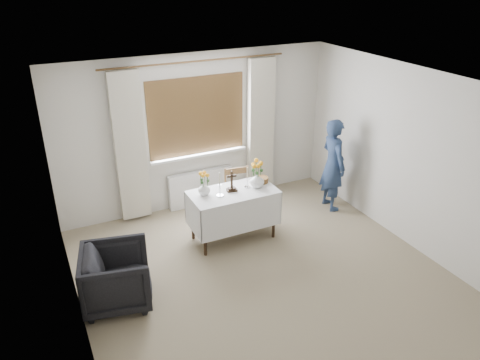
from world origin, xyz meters
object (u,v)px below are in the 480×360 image
(wooden_chair, at_px, (240,199))
(wooden_cross, at_px, (232,181))
(flower_vase_left, at_px, (204,189))
(armchair, at_px, (117,277))
(altar_table, at_px, (233,215))
(person, at_px, (333,165))
(flower_vase_right, at_px, (257,180))

(wooden_chair, bearing_deg, wooden_cross, -126.27)
(wooden_chair, xyz_separation_m, flower_vase_left, (-0.66, -0.22, 0.41))
(armchair, bearing_deg, altar_table, -56.88)
(altar_table, xyz_separation_m, person, (1.85, 0.18, 0.38))
(altar_table, relative_size, flower_vase_right, 5.74)
(wooden_cross, bearing_deg, altar_table, -69.15)
(person, bearing_deg, wooden_chair, 89.83)
(person, xyz_separation_m, flower_vase_right, (-1.48, -0.20, 0.11))
(armchair, bearing_deg, flower_vase_right, -60.54)
(altar_table, height_order, person, person)
(flower_vase_left, bearing_deg, wooden_cross, -8.94)
(wooden_cross, relative_size, flower_vase_right, 1.42)
(altar_table, distance_m, flower_vase_left, 0.63)
(armchair, relative_size, flower_vase_right, 3.64)
(armchair, distance_m, wooden_cross, 2.05)
(wooden_chair, relative_size, person, 0.59)
(altar_table, xyz_separation_m, flower_vase_left, (-0.40, 0.09, 0.47))
(altar_table, xyz_separation_m, armchair, (-1.84, -0.70, -0.02))
(flower_vase_left, height_order, flower_vase_right, flower_vase_right)
(flower_vase_left, xyz_separation_m, flower_vase_right, (0.77, -0.11, 0.02))
(armchair, xyz_separation_m, flower_vase_left, (1.44, 0.79, 0.49))
(altar_table, height_order, flower_vase_left, flower_vase_left)
(flower_vase_right, bearing_deg, altar_table, 177.58)
(wooden_chair, height_order, wooden_cross, wooden_cross)
(flower_vase_right, bearing_deg, wooden_chair, 108.64)
(person, relative_size, flower_vase_right, 7.02)
(wooden_cross, bearing_deg, armchair, -150.82)
(wooden_cross, bearing_deg, flower_vase_right, 0.84)
(person, bearing_deg, wooden_cross, 99.25)
(altar_table, height_order, flower_vase_right, flower_vase_right)
(person, bearing_deg, armchair, 108.04)
(altar_table, distance_m, flower_vase_right, 0.62)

